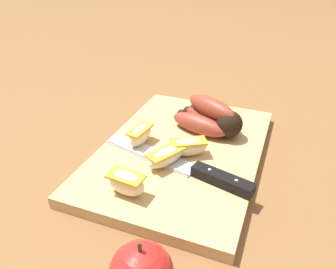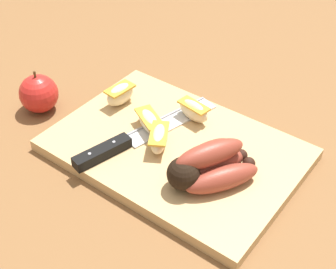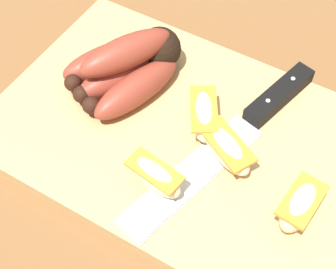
{
  "view_description": "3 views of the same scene",
  "coord_description": "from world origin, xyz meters",
  "views": [
    {
      "loc": [
        -0.47,
        -0.14,
        0.34
      ],
      "look_at": [
        0.01,
        0.05,
        0.04
      ],
      "focal_mm": 35.25,
      "sensor_mm": 36.0,
      "label": 1
    },
    {
      "loc": [
        0.35,
        -0.46,
        0.54
      ],
      "look_at": [
        0.0,
        -0.0,
        0.06
      ],
      "focal_mm": 51.38,
      "sensor_mm": 36.0,
      "label": 2
    },
    {
      "loc": [
        -0.15,
        0.3,
        0.45
      ],
      "look_at": [
        0.0,
        0.04,
        0.03
      ],
      "focal_mm": 53.72,
      "sensor_mm": 36.0,
      "label": 3
    }
  ],
  "objects": [
    {
      "name": "apple_wedge_near",
      "position": [
        -0.02,
        0.09,
        0.04
      ],
      "size": [
        0.06,
        0.03,
        0.04
      ],
      "color": "beige",
      "rests_on": "cutting_board"
    },
    {
      "name": "banana_bunch",
      "position": [
        0.08,
        -0.01,
        0.05
      ],
      "size": [
        0.13,
        0.14,
        0.07
      ],
      "color": "black",
      "rests_on": "cutting_board"
    },
    {
      "name": "apple_wedge_middle",
      "position": [
        -0.15,
        0.05,
        0.04
      ],
      "size": [
        0.03,
        0.06,
        0.04
      ],
      "color": "beige",
      "rests_on": "cutting_board"
    },
    {
      "name": "cutting_board",
      "position": [
        -0.0,
        0.02,
        0.01
      ],
      "size": [
        0.4,
        0.27,
        0.02
      ],
      "primitive_type": "cube",
      "color": "tan",
      "rests_on": "ground_plane"
    },
    {
      "name": "apple_wedge_extra",
      "position": [
        -0.06,
        0.03,
        0.04
      ],
      "size": [
        0.08,
        0.06,
        0.03
      ],
      "color": "beige",
      "rests_on": "cutting_board"
    },
    {
      "name": "apple_wedge_far",
      "position": [
        -0.02,
        0.0,
        0.04
      ],
      "size": [
        0.06,
        0.07,
        0.03
      ],
      "color": "beige",
      "rests_on": "cutting_board"
    },
    {
      "name": "ground_plane",
      "position": [
        0.0,
        0.0,
        0.0
      ],
      "size": [
        6.0,
        6.0,
        0.0
      ],
      "primitive_type": "plane",
      "color": "brown"
    },
    {
      "name": "chefs_knife",
      "position": [
        -0.06,
        -0.03,
        0.03
      ],
      "size": [
        0.1,
        0.28,
        0.02
      ],
      "color": "silver",
      "rests_on": "cutting_board"
    }
  ]
}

